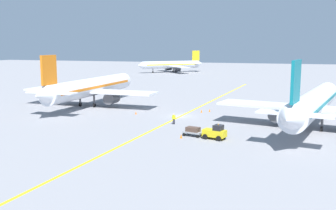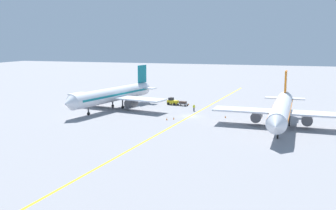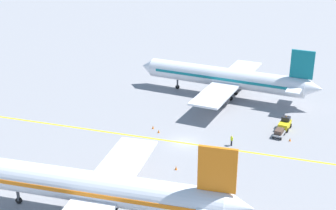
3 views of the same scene
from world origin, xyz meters
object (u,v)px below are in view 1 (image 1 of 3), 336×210
Objects in this scene: traffic_cone_near_nose at (201,111)px; baggage_cart_trailing at (193,131)px; airplane_at_gate at (91,88)px; airplane_distant_taxiing at (172,65)px; traffic_cone_mid_apron at (181,136)px; airplane_adjacent_stand at (313,104)px; traffic_cone_far_edge at (136,113)px; ground_crew_worker at (174,119)px; traffic_cone_by_wingtip at (210,110)px; baggage_tug_white at (215,132)px.

baggage_cart_trailing is at bearing -80.79° from traffic_cone_near_nose.
airplane_at_gate is 98.15m from airplane_distant_taxiing.
traffic_cone_near_nose is 1.00× the size of traffic_cone_mid_apron.
airplane_adjacent_stand reaches higher than traffic_cone_far_edge.
baggage_cart_trailing is 8.36m from ground_crew_worker.
traffic_cone_near_nose is 1.00× the size of traffic_cone_far_edge.
traffic_cone_by_wingtip is (24.50, 0.07, -3.43)m from airplane_at_gate.
airplane_distant_taxiing reaches higher than baggage_cart_trailing.
airplane_adjacent_stand reaches higher than baggage_cart_trailing.
traffic_cone_far_edge is at bearing -154.04° from traffic_cone_near_nose.
airplane_adjacent_stand is at bearing 9.49° from ground_crew_worker.
traffic_cone_mid_apron is at bearing -49.98° from traffic_cone_far_edge.
traffic_cone_near_nose is at bearing 107.74° from baggage_tug_white.
airplane_at_gate is at bearing -82.56° from airplane_distant_taxiing.
traffic_cone_mid_apron is at bearing -168.92° from baggage_tug_white.
baggage_tug_white is at bearing -138.36° from airplane_adjacent_stand.
traffic_cone_mid_apron is at bearing -84.90° from traffic_cone_near_nose.
traffic_cone_by_wingtip is (1.25, 1.27, 0.00)m from traffic_cone_near_nose.
ground_crew_worker is 11.88m from traffic_cone_near_nose.
airplane_at_gate is 12.38× the size of baggage_cart_trailing.
airplane_adjacent_stand reaches higher than traffic_cone_near_nose.
airplane_distant_taxiing is at bearing 97.44° from airplane_at_gate.
traffic_cone_mid_apron and traffic_cone_far_edge have the same top height.
baggage_cart_trailing reaches higher than traffic_cone_mid_apron.
ground_crew_worker reaches higher than traffic_cone_by_wingtip.
traffic_cone_far_edge is (25.16, -103.77, -3.06)m from airplane_distant_taxiing.
baggage_tug_white is 5.96× the size of traffic_cone_far_edge.
airplane_at_gate reaches higher than traffic_cone_near_nose.
airplane_at_gate is 14.44m from traffic_cone_far_edge.
traffic_cone_mid_apron is (-4.40, -0.86, -0.63)m from baggage_tug_white.
ground_crew_worker is (-20.45, -3.42, -2.80)m from airplane_adjacent_stand.
baggage_tug_white reaches higher than baggage_cart_trailing.
airplane_distant_taxiing is at bearing 117.09° from airplane_adjacent_stand.
traffic_cone_by_wingtip is (37.20, -97.25, -3.06)m from airplane_distant_taxiing.
airplane_at_gate is 36.06m from baggage_tug_white.
traffic_cone_near_nose is at bearing 95.10° from traffic_cone_mid_apron.
traffic_cone_mid_apron is at bearing -125.66° from baggage_cart_trailing.
traffic_cone_near_nose is 1.78m from traffic_cone_by_wingtip.
ground_crew_worker is 3.05× the size of traffic_cone_mid_apron.
traffic_cone_near_nose is (23.25, -1.20, -3.43)m from airplane_at_gate.
traffic_cone_near_nose is at bearing -69.95° from airplane_distant_taxiing.
baggage_cart_trailing is (38.97, -117.10, -2.58)m from airplane_distant_taxiing.
traffic_cone_mid_apron is (25.06, -21.46, -3.43)m from airplane_at_gate.
baggage_tug_white is at bearing -43.86° from ground_crew_worker.
airplane_at_gate is 10.82× the size of baggage_tug_white.
traffic_cone_far_edge is at bearing 135.99° from baggage_cart_trailing.
baggage_tug_white is 22.13m from traffic_cone_far_edge.
airplane_distant_taxiing is at bearing 110.05° from traffic_cone_near_nose.
airplane_distant_taxiing is (-12.70, 97.32, -0.37)m from airplane_at_gate.
airplane_adjacent_stand is 64.25× the size of traffic_cone_by_wingtip.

